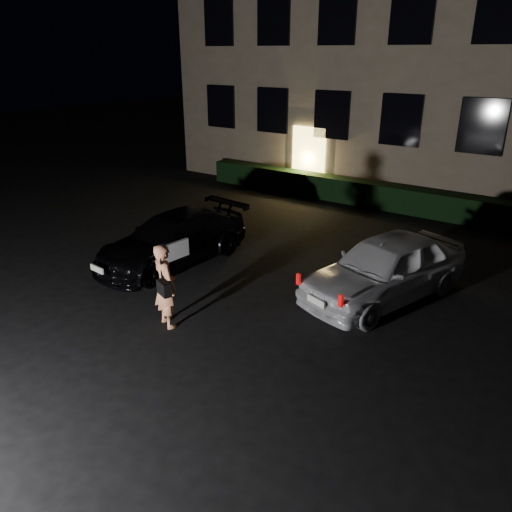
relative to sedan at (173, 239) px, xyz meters
The scene contains 6 objects.
ground 3.90m from the sedan, 43.29° to the right, with size 80.00×80.00×0.00m, color black.
building 13.75m from the sedan, 77.23° to the left, with size 20.00×8.11×12.00m.
hedge 8.35m from the sedan, 70.40° to the left, with size 15.00×0.70×0.85m, color black.
sedan is the anchor object (origin of this frame).
hatch 5.43m from the sedan, 12.97° to the left, with size 2.94×4.57×1.45m.
man 3.31m from the sedan, 48.49° to the right, with size 0.75×0.64×1.76m.
Camera 1 is at (5.96, -6.06, 5.17)m, focal length 35.00 mm.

